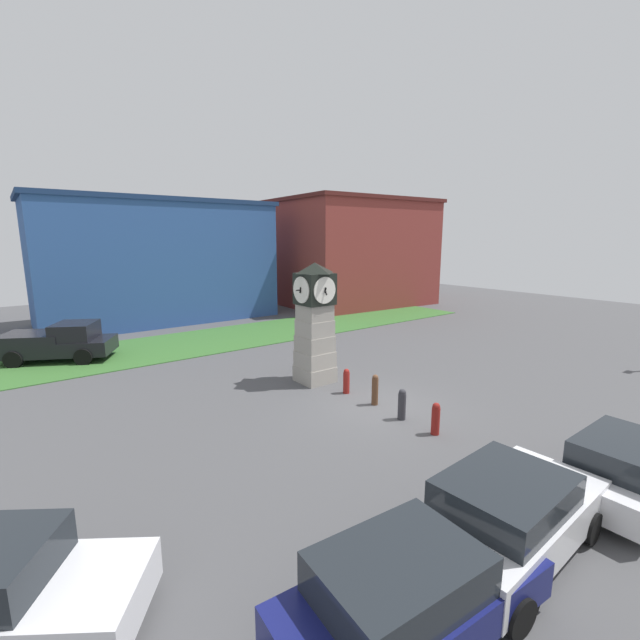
{
  "coord_description": "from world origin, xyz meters",
  "views": [
    {
      "loc": [
        -10.39,
        -10.13,
        5.89
      ],
      "look_at": [
        -0.11,
        3.42,
        2.6
      ],
      "focal_mm": 24.0,
      "sensor_mm": 36.0,
      "label": 1
    }
  ],
  "objects": [
    {
      "name": "storefront_low_left",
      "position": [
        15.42,
        19.71,
        4.59
      ],
      "size": [
        13.48,
        12.08,
        9.16
      ],
      "color": "maroon",
      "rests_on": "ground_plane"
    },
    {
      "name": "car_navy_sedan",
      "position": [
        -6.1,
        -6.63,
        0.76
      ],
      "size": [
        4.4,
        2.19,
        1.51
      ],
      "color": "navy",
      "rests_on": "ground_plane"
    },
    {
      "name": "bollard_far_row",
      "position": [
        -0.08,
        0.22,
        0.57
      ],
      "size": [
        0.23,
        0.23,
        1.12
      ],
      "color": "brown",
      "rests_on": "ground_plane"
    },
    {
      "name": "pickup_truck",
      "position": [
        -8.38,
        13.5,
        0.93
      ],
      "size": [
        5.38,
        4.2,
        1.85
      ],
      "color": "black",
      "rests_on": "ground_plane"
    },
    {
      "name": "bollard_end_row",
      "position": [
        -0.14,
        1.71,
        0.49
      ],
      "size": [
        0.25,
        0.25,
        0.97
      ],
      "color": "maroon",
      "rests_on": "ground_plane"
    },
    {
      "name": "warehouse_blue_far",
      "position": [
        -1.06,
        21.31,
        4.25
      ],
      "size": [
        16.1,
        7.1,
        8.48
      ],
      "color": "#2D5193",
      "rests_on": "ground_plane"
    },
    {
      "name": "car_by_building",
      "position": [
        0.59,
        -7.28,
        0.76
      ],
      "size": [
        4.2,
        2.03,
        1.48
      ],
      "color": "silver",
      "rests_on": "ground_plane"
    },
    {
      "name": "bollard_mid_row",
      "position": [
        -0.27,
        -1.23,
        0.53
      ],
      "size": [
        0.26,
        0.26,
        1.05
      ],
      "color": "#333338",
      "rests_on": "ground_plane"
    },
    {
      "name": "bollard_near_tower",
      "position": [
        -0.27,
        -2.59,
        0.51
      ],
      "size": [
        0.25,
        0.25,
        1.0
      ],
      "color": "maroon",
      "rests_on": "ground_plane"
    },
    {
      "name": "grass_verge_far",
      "position": [
        -2.91,
        12.99,
        0.02
      ],
      "size": [
        42.51,
        6.04,
        0.04
      ],
      "primitive_type": "cube",
      "color": "#386B2D",
      "rests_on": "ground_plane"
    },
    {
      "name": "ground_plane",
      "position": [
        0.0,
        0.0,
        0.0
      ],
      "size": [
        70.85,
        70.85,
        0.0
      ],
      "primitive_type": "plane",
      "color": "#4C4C4F"
    },
    {
      "name": "clock_tower",
      "position": [
        -0.28,
        3.55,
        2.47
      ],
      "size": [
        1.7,
        1.6,
        4.92
      ],
      "color": "#9F9A90",
      "rests_on": "ground_plane"
    },
    {
      "name": "car_near_tower",
      "position": [
        -3.17,
        -6.54,
        0.81
      ],
      "size": [
        4.45,
        2.25,
        1.59
      ],
      "color": "silver",
      "rests_on": "ground_plane"
    }
  ]
}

